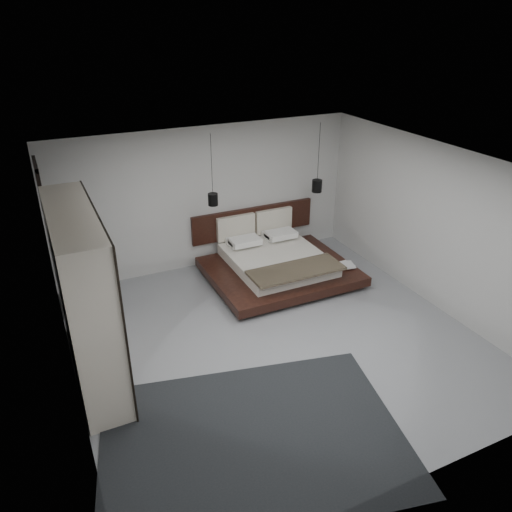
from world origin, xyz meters
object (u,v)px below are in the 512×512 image
rug (253,438)px  pendant_left (213,199)px  wardrobe (85,298)px  bed (276,262)px  lattice_screen (50,240)px  pendant_right (317,186)px

rug → pendant_left: bearing=75.1°
pendant_left → wardrobe: (-2.57, -1.91, -0.38)m
bed → pendant_left: 1.78m
bed → rug: bearing=-121.0°
pendant_left → wardrobe: size_ratio=0.52×
pendant_left → wardrobe: pendant_left is taller
lattice_screen → pendant_right: (5.02, -0.13, 0.26)m
lattice_screen → wardrobe: size_ratio=1.04×
lattice_screen → wardrobe: lattice_screen is taller
wardrobe → rug: 2.87m
bed → pendant_right: (1.10, 0.41, 1.28)m
lattice_screen → bed: bearing=-7.8°
pendant_left → wardrobe: bearing=-143.4°
pendant_left → rug: (-1.07, -4.02, -1.61)m
lattice_screen → pendant_left: 2.84m
pendant_left → pendant_right: (2.20, 0.00, -0.05)m
bed → lattice_screen: bearing=172.2°
lattice_screen → pendant_left: (2.82, -0.13, 0.31)m
lattice_screen → pendant_right: bearing=-1.4°
bed → pendant_left: (-1.10, 0.41, 1.33)m
pendant_left → pendant_right: 2.20m
pendant_left → rug: bearing=-104.9°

